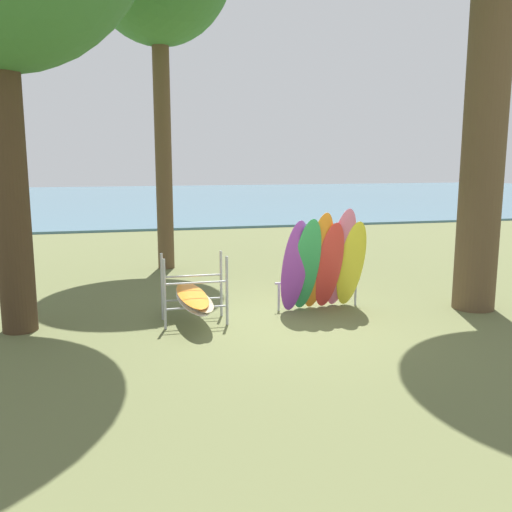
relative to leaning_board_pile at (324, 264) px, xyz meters
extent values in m
plane|color=#60663D|center=(-0.72, -0.60, -0.94)|extent=(80.00, 80.00, 0.00)
cube|color=#477084|center=(-0.72, 31.13, -0.89)|extent=(80.00, 36.00, 0.10)
cylinder|color=#42301E|center=(-5.53, 0.08, 1.90)|extent=(0.59, 0.59, 5.68)
cylinder|color=brown|center=(3.01, -0.46, 2.77)|extent=(0.81, 0.81, 7.42)
cylinder|color=brown|center=(-2.62, 5.15, 2.44)|extent=(0.44, 0.44, 6.77)
ellipsoid|color=purple|center=(-0.60, -0.05, -0.02)|extent=(0.58, 0.65, 1.84)
ellipsoid|color=#339E56|center=(-0.36, -0.03, 0.00)|extent=(0.52, 0.80, 1.88)
ellipsoid|color=orange|center=(-0.12, -0.02, 0.05)|extent=(0.57, 0.84, 1.98)
ellipsoid|color=red|center=(0.11, 0.00, -0.04)|extent=(0.52, 0.76, 1.79)
ellipsoid|color=pink|center=(0.35, 0.02, 0.09)|extent=(0.54, 0.90, 2.05)
ellipsoid|color=yellow|center=(0.59, 0.04, -0.04)|extent=(0.54, 0.78, 1.80)
cylinder|color=#9EA0A5|center=(-0.82, 0.26, -0.67)|extent=(0.04, 0.04, 0.55)
cylinder|color=#9EA0A5|center=(0.81, 0.30, -0.67)|extent=(0.04, 0.04, 0.55)
cylinder|color=#9EA0A5|center=(0.00, 0.28, -0.39)|extent=(1.79, 0.08, 0.04)
cylinder|color=#9EA0A5|center=(-3.07, -0.43, -0.32)|extent=(0.05, 0.05, 1.25)
cylinder|color=#9EA0A5|center=(-1.97, -0.43, -0.32)|extent=(0.05, 0.05, 1.25)
cylinder|color=#9EA0A5|center=(-3.07, 0.17, -0.32)|extent=(0.05, 0.05, 1.25)
cylinder|color=#9EA0A5|center=(-1.97, 0.17, -0.32)|extent=(0.05, 0.05, 1.25)
cylinder|color=#9EA0A5|center=(-2.52, -0.43, -0.59)|extent=(1.10, 0.04, 0.04)
cylinder|color=#9EA0A5|center=(-2.52, -0.43, -0.14)|extent=(1.10, 0.04, 0.04)
cylinder|color=#9EA0A5|center=(-2.52, 0.17, -0.59)|extent=(1.10, 0.04, 0.04)
cylinder|color=#9EA0A5|center=(-2.52, 0.17, -0.14)|extent=(1.10, 0.04, 0.04)
ellipsoid|color=white|center=(-2.55, -0.13, -0.54)|extent=(0.63, 2.13, 0.06)
ellipsoid|color=#C6B289|center=(-2.51, -0.13, -0.48)|extent=(0.66, 2.13, 0.06)
ellipsoid|color=orange|center=(-2.56, -0.13, -0.42)|extent=(0.57, 2.11, 0.06)
camera|label=1|loc=(-3.72, -9.97, 2.02)|focal=39.23mm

